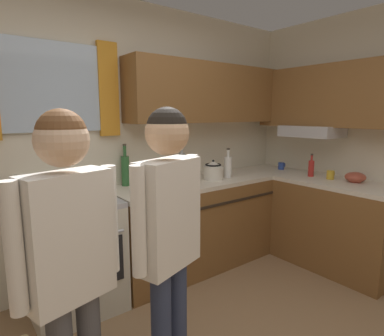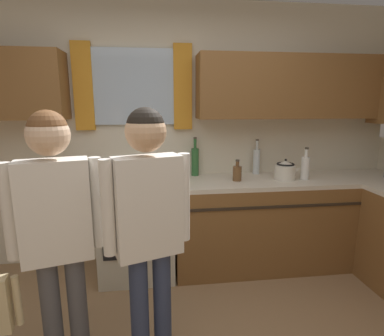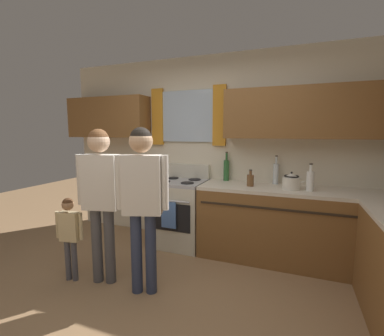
{
  "view_description": "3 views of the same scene",
  "coord_description": "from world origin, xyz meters",
  "px_view_note": "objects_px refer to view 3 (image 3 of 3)",
  "views": [
    {
      "loc": [
        -1.1,
        -0.95,
        1.57
      ],
      "look_at": [
        0.11,
        0.63,
        1.23
      ],
      "focal_mm": 29.99,
      "sensor_mm": 36.0,
      "label": 1
    },
    {
      "loc": [
        -0.21,
        -1.24,
        1.61
      ],
      "look_at": [
        0.05,
        0.79,
        1.19
      ],
      "focal_mm": 28.4,
      "sensor_mm": 36.0,
      "label": 2
    },
    {
      "loc": [
        1.08,
        -1.78,
        1.56
      ],
      "look_at": [
        0.03,
        0.94,
        1.17
      ],
      "focal_mm": 25.22,
      "sensor_mm": 36.0,
      "label": 3
    }
  ],
  "objects_px": {
    "bottle_milk_white": "(310,180)",
    "bottle_tall_clear": "(276,173)",
    "stove_oven": "(180,211)",
    "bottle_wine_green": "(226,170)",
    "adult_in_plaid": "(142,191)",
    "adult_holding_child": "(101,188)",
    "stovetop_kettle": "(291,181)",
    "small_child": "(69,229)",
    "bottle_squat_brown": "(250,180)"
  },
  "relations": [
    {
      "from": "stove_oven",
      "to": "adult_holding_child",
      "type": "height_order",
      "value": "adult_holding_child"
    },
    {
      "from": "stovetop_kettle",
      "to": "small_child",
      "type": "bearing_deg",
      "value": -150.13
    },
    {
      "from": "bottle_wine_green",
      "to": "small_child",
      "type": "relative_size",
      "value": 0.44
    },
    {
      "from": "bottle_tall_clear",
      "to": "stovetop_kettle",
      "type": "relative_size",
      "value": 1.34
    },
    {
      "from": "bottle_tall_clear",
      "to": "stovetop_kettle",
      "type": "distance_m",
      "value": 0.35
    },
    {
      "from": "bottle_wine_green",
      "to": "bottle_tall_clear",
      "type": "distance_m",
      "value": 0.65
    },
    {
      "from": "bottle_milk_white",
      "to": "bottle_squat_brown",
      "type": "height_order",
      "value": "bottle_milk_white"
    },
    {
      "from": "adult_in_plaid",
      "to": "adult_holding_child",
      "type": "bearing_deg",
      "value": 178.6
    },
    {
      "from": "adult_in_plaid",
      "to": "small_child",
      "type": "xyz_separation_m",
      "value": [
        -0.83,
        -0.09,
        -0.45
      ]
    },
    {
      "from": "adult_holding_child",
      "to": "bottle_tall_clear",
      "type": "bearing_deg",
      "value": 41.39
    },
    {
      "from": "bottle_milk_white",
      "to": "bottle_wine_green",
      "type": "bearing_deg",
      "value": 163.78
    },
    {
      "from": "bottle_wine_green",
      "to": "adult_in_plaid",
      "type": "bearing_deg",
      "value": -107.68
    },
    {
      "from": "bottle_squat_brown",
      "to": "small_child",
      "type": "bearing_deg",
      "value": -143.13
    },
    {
      "from": "bottle_wine_green",
      "to": "bottle_milk_white",
      "type": "bearing_deg",
      "value": -16.22
    },
    {
      "from": "adult_in_plaid",
      "to": "bottle_squat_brown",
      "type": "bearing_deg",
      "value": 54.41
    },
    {
      "from": "bottle_milk_white",
      "to": "stovetop_kettle",
      "type": "distance_m",
      "value": 0.2
    },
    {
      "from": "bottle_squat_brown",
      "to": "adult_holding_child",
      "type": "relative_size",
      "value": 0.13
    },
    {
      "from": "stovetop_kettle",
      "to": "adult_holding_child",
      "type": "relative_size",
      "value": 0.17
    },
    {
      "from": "bottle_squat_brown",
      "to": "bottle_tall_clear",
      "type": "bearing_deg",
      "value": 43.45
    },
    {
      "from": "stove_oven",
      "to": "bottle_wine_green",
      "type": "height_order",
      "value": "bottle_wine_green"
    },
    {
      "from": "bottle_tall_clear",
      "to": "adult_in_plaid",
      "type": "xyz_separation_m",
      "value": [
        -1.1,
        -1.41,
        -0.03
      ]
    },
    {
      "from": "stove_oven",
      "to": "adult_in_plaid",
      "type": "height_order",
      "value": "adult_in_plaid"
    },
    {
      "from": "bottle_wine_green",
      "to": "bottle_milk_white",
      "type": "distance_m",
      "value": 1.08
    },
    {
      "from": "stove_oven",
      "to": "bottle_milk_white",
      "type": "relative_size",
      "value": 3.51
    },
    {
      "from": "bottle_wine_green",
      "to": "small_child",
      "type": "height_order",
      "value": "bottle_wine_green"
    },
    {
      "from": "stovetop_kettle",
      "to": "adult_holding_child",
      "type": "distance_m",
      "value": 2.1
    },
    {
      "from": "bottle_wine_green",
      "to": "bottle_milk_white",
      "type": "relative_size",
      "value": 1.26
    },
    {
      "from": "bottle_wine_green",
      "to": "small_child",
      "type": "xyz_separation_m",
      "value": [
        -1.28,
        -1.51,
        -0.49
      ]
    },
    {
      "from": "small_child",
      "to": "stovetop_kettle",
      "type": "bearing_deg",
      "value": 29.87
    },
    {
      "from": "bottle_wine_green",
      "to": "bottle_squat_brown",
      "type": "xyz_separation_m",
      "value": [
        0.37,
        -0.27,
        -0.07
      ]
    },
    {
      "from": "bottle_wine_green",
      "to": "adult_holding_child",
      "type": "xyz_separation_m",
      "value": [
        -0.94,
        -1.41,
        -0.05
      ]
    },
    {
      "from": "bottle_wine_green",
      "to": "bottle_squat_brown",
      "type": "height_order",
      "value": "bottle_wine_green"
    },
    {
      "from": "bottle_milk_white",
      "to": "adult_holding_child",
      "type": "bearing_deg",
      "value": -150.75
    },
    {
      "from": "bottle_wine_green",
      "to": "adult_in_plaid",
      "type": "relative_size",
      "value": 0.25
    },
    {
      "from": "bottle_wine_green",
      "to": "adult_holding_child",
      "type": "bearing_deg",
      "value": -123.74
    },
    {
      "from": "bottle_milk_white",
      "to": "stove_oven",
      "type": "bearing_deg",
      "value": 177.74
    },
    {
      "from": "stove_oven",
      "to": "stovetop_kettle",
      "type": "relative_size",
      "value": 4.02
    },
    {
      "from": "stove_oven",
      "to": "small_child",
      "type": "relative_size",
      "value": 1.24
    },
    {
      "from": "bottle_milk_white",
      "to": "stovetop_kettle",
      "type": "relative_size",
      "value": 1.14
    },
    {
      "from": "adult_in_plaid",
      "to": "stove_oven",
      "type": "bearing_deg",
      "value": 96.62
    },
    {
      "from": "bottle_wine_green",
      "to": "stovetop_kettle",
      "type": "height_order",
      "value": "bottle_wine_green"
    },
    {
      "from": "bottle_squat_brown",
      "to": "adult_in_plaid",
      "type": "relative_size",
      "value": 0.13
    },
    {
      "from": "bottle_wine_green",
      "to": "stovetop_kettle",
      "type": "distance_m",
      "value": 0.89
    },
    {
      "from": "bottle_milk_white",
      "to": "bottle_squat_brown",
      "type": "distance_m",
      "value": 0.67
    },
    {
      "from": "bottle_milk_white",
      "to": "bottle_tall_clear",
      "type": "bearing_deg",
      "value": 143.2
    },
    {
      "from": "adult_in_plaid",
      "to": "small_child",
      "type": "bearing_deg",
      "value": -173.8
    },
    {
      "from": "bottle_milk_white",
      "to": "bottle_tall_clear",
      "type": "distance_m",
      "value": 0.49
    },
    {
      "from": "bottle_milk_white",
      "to": "bottle_squat_brown",
      "type": "xyz_separation_m",
      "value": [
        -0.67,
        0.03,
        -0.04
      ]
    },
    {
      "from": "stovetop_kettle",
      "to": "small_child",
      "type": "xyz_separation_m",
      "value": [
        -2.12,
        -1.22,
        -0.44
      ]
    },
    {
      "from": "adult_holding_child",
      "to": "stove_oven",
      "type": "bearing_deg",
      "value": 73.34
    }
  ]
}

